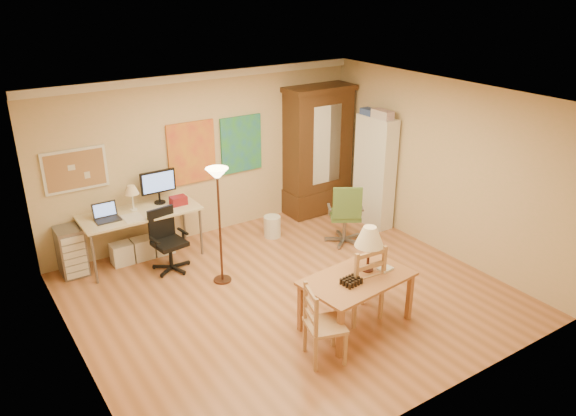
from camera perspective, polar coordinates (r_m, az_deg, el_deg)
floor at (r=7.81m, az=0.23°, el=-8.85°), size 5.50×5.50×0.00m
crown_molding at (r=8.93m, az=-8.75°, el=13.13°), size 5.50×0.08×0.12m
corkboard at (r=8.58m, az=-20.80°, el=3.63°), size 0.90×0.04×0.62m
art_panel_left at (r=9.11m, az=-9.76°, el=5.55°), size 0.80×0.04×1.00m
art_panel_right at (r=9.48m, az=-4.78°, el=6.49°), size 0.75×0.04×0.95m
dining_table at (r=6.93m, az=7.51°, el=-5.82°), size 1.43×0.95×1.27m
ladder_chair_back at (r=7.17m, az=7.44°, el=-7.68°), size 0.51×0.49×1.04m
ladder_chair_left at (r=6.44m, az=3.53°, el=-11.91°), size 0.52×0.53×0.93m
torchiere_lamp at (r=7.62m, az=-7.12°, el=1.61°), size 0.31×0.31×1.71m
computer_desk at (r=8.84m, az=-14.52°, el=-2.11°), size 1.75×0.77×1.32m
office_chair_black at (r=8.53m, az=-11.95°, el=-4.57°), size 0.58×0.58×0.94m
office_chair_green at (r=9.17m, az=5.79°, el=-1.97°), size 0.65×0.65×1.03m
drawer_cart at (r=8.75m, az=-21.13°, el=-4.14°), size 0.36×0.44×0.73m
armoire at (r=10.16m, az=3.01°, el=5.03°), size 1.26×0.60×2.31m
bookshelf at (r=9.72m, az=8.78°, el=3.63°), size 0.29×0.76×1.91m
wastebin at (r=9.39m, az=-1.61°, el=-1.89°), size 0.29×0.29×0.36m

